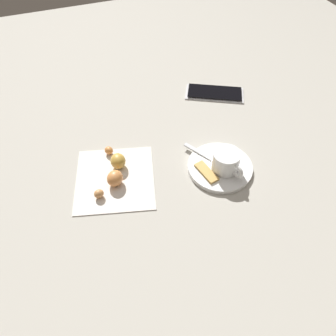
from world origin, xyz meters
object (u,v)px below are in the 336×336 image
teaspoon (219,164)px  napkin (115,178)px  sugar_packet (206,172)px  cell_phone (215,93)px  saucer (220,167)px  croissant (115,169)px  espresso_cup (226,161)px

teaspoon → napkin: size_ratio=0.73×
sugar_packet → cell_phone: 0.29m
saucer → cell_phone: bearing=66.5°
saucer → croissant: (-0.22, 0.06, 0.01)m
napkin → cell_phone: size_ratio=1.02×
sugar_packet → espresso_cup: bearing=74.5°
espresso_cup → teaspoon: size_ratio=0.62×
sugar_packet → cell_phone: sugar_packet is taller
croissant → napkin: bearing=-111.5°
teaspoon → sugar_packet: size_ratio=2.10×
espresso_cup → napkin: 0.24m
teaspoon → sugar_packet: 0.04m
napkin → cell_phone: 0.38m
espresso_cup → cell_phone: (0.10, 0.26, -0.03)m
espresso_cup → sugar_packet: size_ratio=1.31×
espresso_cup → saucer: bearing=111.3°
saucer → espresso_cup: espresso_cup is taller
espresso_cup → teaspoon: espresso_cup is taller
sugar_packet → croissant: size_ratio=0.45×
saucer → teaspoon: teaspoon is taller
saucer → napkin: (-0.22, 0.05, -0.00)m
espresso_cup → cell_phone: 0.28m
saucer → croissant: size_ratio=1.05×
croissant → teaspoon: bearing=-15.4°
teaspoon → napkin: (-0.22, 0.05, -0.01)m
saucer → teaspoon: bearing=118.8°
cell_phone → napkin: bearing=-149.5°
saucer → teaspoon: size_ratio=1.10×
sugar_packet → napkin: 0.19m
teaspoon → saucer: bearing=-61.2°
teaspoon → napkin: bearing=167.3°
saucer → sugar_packet: 0.04m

